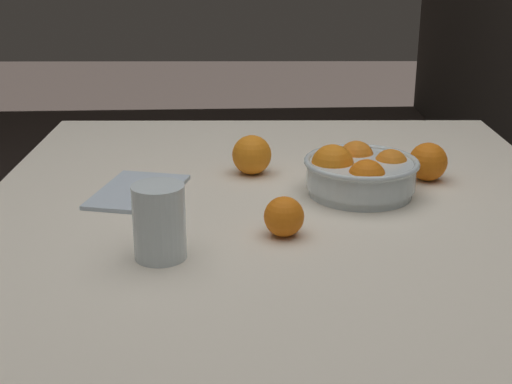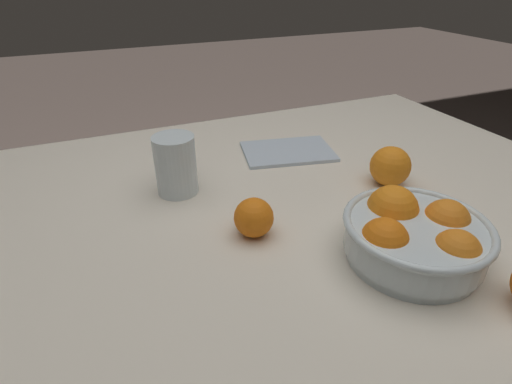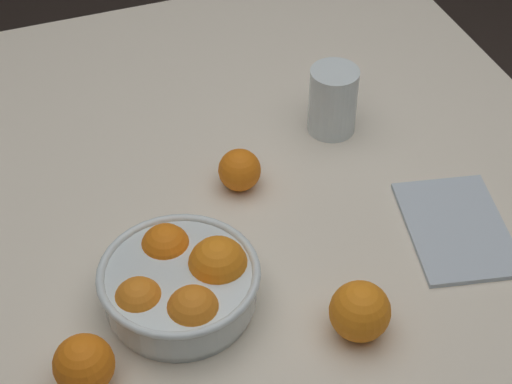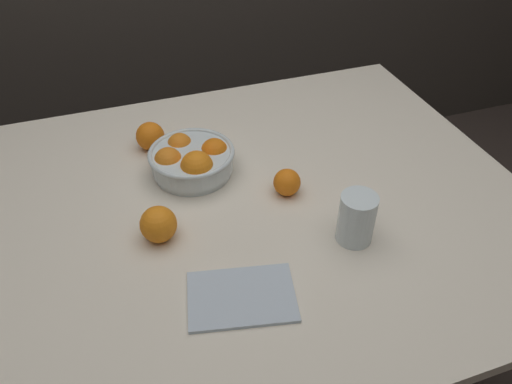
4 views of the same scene
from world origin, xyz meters
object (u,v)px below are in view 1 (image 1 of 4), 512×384
(orange_loose_near_bowl, at_px, (252,155))
(orange_loose_front, at_px, (286,217))
(juice_glass, at_px, (160,224))
(orange_loose_aside, at_px, (428,162))
(fruit_bowl, at_px, (359,172))

(orange_loose_near_bowl, relative_size, orange_loose_front, 1.22)
(juice_glass, distance_m, orange_loose_aside, 0.63)
(orange_loose_aside, bearing_deg, orange_loose_near_bowl, -96.87)
(fruit_bowl, bearing_deg, juice_glass, -50.66)
(orange_loose_front, distance_m, orange_loose_aside, 0.42)
(juice_glass, distance_m, orange_loose_front, 0.22)
(orange_loose_aside, bearing_deg, orange_loose_front, -46.81)
(juice_glass, xyz_separation_m, orange_loose_front, (-0.09, 0.20, -0.02))
(orange_loose_front, bearing_deg, juice_glass, -67.04)
(juice_glass, relative_size, orange_loose_front, 1.76)
(orange_loose_near_bowl, bearing_deg, juice_glass, -19.03)
(fruit_bowl, xyz_separation_m, juice_glass, (0.29, -0.35, 0.01))
(fruit_bowl, distance_m, orange_loose_near_bowl, 0.24)
(juice_glass, bearing_deg, orange_loose_aside, 126.29)
(orange_loose_front, height_order, orange_loose_aside, orange_loose_aside)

